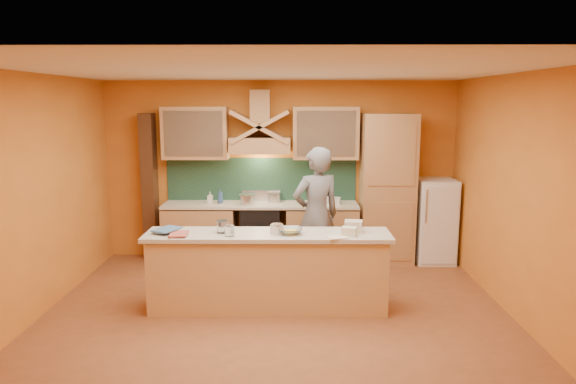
{
  "coord_description": "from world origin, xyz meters",
  "views": [
    {
      "loc": [
        0.18,
        -5.58,
        2.47
      ],
      "look_at": [
        0.13,
        0.9,
        1.33
      ],
      "focal_mm": 32.0,
      "sensor_mm": 36.0,
      "label": 1
    }
  ],
  "objects_px": {
    "person": "(316,216)",
    "stove": "(261,233)",
    "mixing_bowl": "(290,231)",
    "kitchen_scale": "(277,230)",
    "fridge": "(434,221)"
  },
  "relations": [
    {
      "from": "person",
      "to": "stove",
      "type": "bearing_deg",
      "value": -72.47
    },
    {
      "from": "stove",
      "to": "person",
      "type": "distance_m",
      "value": 1.36
    },
    {
      "from": "person",
      "to": "mixing_bowl",
      "type": "distance_m",
      "value": 1.04
    },
    {
      "from": "stove",
      "to": "kitchen_scale",
      "type": "xyz_separation_m",
      "value": [
        0.31,
        -1.95,
        0.55
      ]
    },
    {
      "from": "fridge",
      "to": "kitchen_scale",
      "type": "bearing_deg",
      "value": -140.77
    },
    {
      "from": "stove",
      "to": "fridge",
      "type": "bearing_deg",
      "value": 0.0
    },
    {
      "from": "fridge",
      "to": "stove",
      "type": "bearing_deg",
      "value": 180.0
    },
    {
      "from": "fridge",
      "to": "kitchen_scale",
      "type": "relative_size",
      "value": 10.35
    },
    {
      "from": "fridge",
      "to": "kitchen_scale",
      "type": "xyz_separation_m",
      "value": [
        -2.39,
        -1.95,
        0.35
      ]
    },
    {
      "from": "stove",
      "to": "fridge",
      "type": "relative_size",
      "value": 0.69
    },
    {
      "from": "stove",
      "to": "mixing_bowl",
      "type": "height_order",
      "value": "mixing_bowl"
    },
    {
      "from": "fridge",
      "to": "mixing_bowl",
      "type": "distance_m",
      "value": 2.98
    },
    {
      "from": "person",
      "to": "fridge",
      "type": "bearing_deg",
      "value": -175.6
    },
    {
      "from": "fridge",
      "to": "mixing_bowl",
      "type": "bearing_deg",
      "value": -139.05
    },
    {
      "from": "person",
      "to": "kitchen_scale",
      "type": "bearing_deg",
      "value": 40.22
    }
  ]
}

